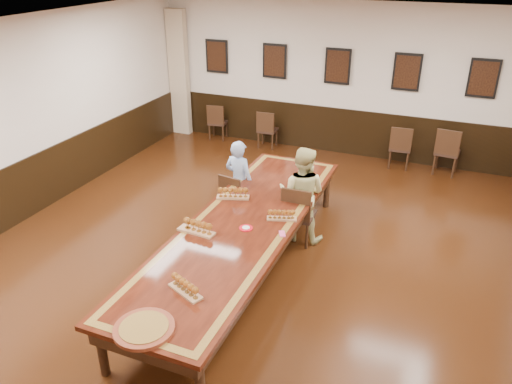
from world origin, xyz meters
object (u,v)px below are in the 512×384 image
at_px(chair_woman, 299,213).
at_px(spare_chair_c, 400,146).
at_px(conference_table, 242,232).
at_px(spare_chair_a, 218,121).
at_px(spare_chair_d, 448,151).
at_px(person_woman, 302,194).
at_px(spare_chair_b, 268,129).
at_px(chair_man, 236,197).
at_px(person_man, 239,181).
at_px(carved_platter, 144,328).

xyz_separation_m(chair_woman, spare_chair_c, (1.02, 3.58, -0.03)).
distance_m(chair_woman, conference_table, 1.17).
relative_size(spare_chair_a, spare_chair_d, 0.88).
height_order(spare_chair_c, person_woman, person_woman).
bearing_deg(person_woman, spare_chair_b, -62.87).
bearing_deg(chair_man, spare_chair_b, -67.48).
distance_m(spare_chair_a, person_man, 4.00).
height_order(spare_chair_c, conference_table, spare_chair_c).
bearing_deg(spare_chair_d, carved_platter, 76.58).
xyz_separation_m(spare_chair_b, person_woman, (1.93, -3.53, 0.32)).
height_order(chair_woman, spare_chair_a, chair_woman).
bearing_deg(chair_woman, person_man, -15.83).
xyz_separation_m(person_man, carved_platter, (0.62, -3.63, 0.08)).
height_order(person_man, conference_table, person_man).
bearing_deg(spare_chair_c, conference_table, 68.75).
relative_size(spare_chair_d, carved_platter, 1.62).
distance_m(spare_chair_a, spare_chair_b, 1.29).
bearing_deg(carved_platter, spare_chair_b, 101.50).
xyz_separation_m(chair_woman, person_man, (-1.13, 0.29, 0.21)).
distance_m(chair_man, carved_platter, 3.61).
bearing_deg(spare_chair_b, spare_chair_d, 175.25).
bearing_deg(person_woman, person_man, -10.87).
distance_m(spare_chair_c, carved_platter, 7.10).
bearing_deg(carved_platter, spare_chair_c, 77.57).
bearing_deg(spare_chair_d, chair_woman, 67.78).
height_order(conference_table, carved_platter, carved_platter).
distance_m(spare_chair_b, spare_chair_c, 2.94).
bearing_deg(conference_table, chair_woman, 65.54).
bearing_deg(person_woman, carved_platter, 80.11).
xyz_separation_m(chair_man, spare_chair_a, (-2.07, 3.50, -0.01)).
height_order(chair_man, conference_table, chair_man).
distance_m(spare_chair_a, carved_platter, 7.55).
xyz_separation_m(spare_chair_c, person_man, (-2.14, -3.29, 0.24)).
bearing_deg(spare_chair_a, spare_chair_d, 169.00).
xyz_separation_m(person_woman, carved_platter, (-0.51, -3.44, 0.02)).
bearing_deg(spare_chair_a, conference_table, 109.98).
bearing_deg(spare_chair_c, carved_platter, 74.21).
relative_size(spare_chair_a, person_woman, 0.57).
xyz_separation_m(chair_woman, person_woman, (-0.00, 0.10, 0.27)).
xyz_separation_m(chair_woman, conference_table, (-0.48, -1.06, 0.13)).
bearing_deg(person_woman, chair_woman, 90.00).
distance_m(chair_man, person_man, 0.28).
bearing_deg(spare_chair_b, conference_table, 102.83).
distance_m(person_man, carved_platter, 3.68).
bearing_deg(chair_woman, person_woman, -90.00).
height_order(chair_man, spare_chair_a, chair_man).
relative_size(chair_woman, spare_chair_d, 0.99).
xyz_separation_m(chair_man, person_man, (0.02, 0.09, 0.26)).
distance_m(chair_woman, carved_platter, 3.39).
bearing_deg(chair_man, chair_woman, 179.89).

